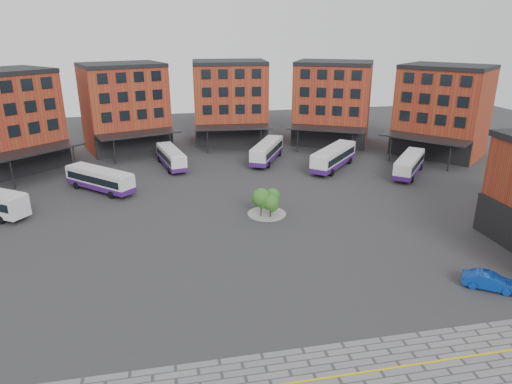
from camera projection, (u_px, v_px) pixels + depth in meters
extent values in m
plane|color=#28282B|center=(274.00, 267.00, 40.66)|extent=(160.00, 160.00, 0.00)
cube|color=gold|center=(359.00, 373.00, 28.11)|extent=(26.00, 0.15, 0.02)
cube|color=brown|center=(6.00, 123.00, 66.47)|extent=(16.35, 16.13, 14.00)
cube|color=black|center=(29.00, 161.00, 65.45)|extent=(10.00, 9.07, 4.00)
cube|color=black|center=(21.00, 111.00, 62.89)|extent=(8.60, 7.77, 8.00)
cube|color=black|center=(36.00, 150.00, 63.45)|extent=(12.61, 11.97, 0.25)
cylinder|color=black|center=(12.00, 174.00, 59.69)|extent=(0.20, 0.20, 4.00)
cylinder|color=black|center=(74.00, 159.00, 66.56)|extent=(0.20, 0.20, 4.00)
cube|color=brown|center=(125.00, 109.00, 78.25)|extent=(15.55, 13.69, 14.00)
cube|color=black|center=(136.00, 143.00, 76.01)|extent=(12.45, 4.71, 4.00)
cube|color=black|center=(121.00, 65.00, 75.77)|extent=(15.65, 13.97, 0.60)
cube|color=black|center=(132.00, 99.00, 73.41)|extent=(10.87, 3.87, 8.00)
cube|color=black|center=(139.00, 134.00, 73.43)|extent=(13.72, 8.39, 0.25)
cylinder|color=black|center=(114.00, 152.00, 70.48)|extent=(0.20, 0.20, 4.00)
cylinder|color=black|center=(170.00, 145.00, 74.81)|extent=(0.20, 0.20, 4.00)
cube|color=brown|center=(230.00, 103.00, 83.96)|extent=(13.67, 10.88, 14.00)
cube|color=black|center=(232.00, 136.00, 81.14)|extent=(13.00, 1.41, 4.00)
cube|color=black|center=(229.00, 62.00, 81.49)|extent=(13.69, 11.18, 0.60)
cube|color=black|center=(232.00, 95.00, 78.51)|extent=(11.42, 0.95, 8.00)
cube|color=black|center=(233.00, 127.00, 78.27)|extent=(13.28, 5.30, 0.25)
cylinder|color=black|center=(208.00, 142.00, 76.71)|extent=(0.20, 0.20, 4.00)
cylinder|color=black|center=(261.00, 140.00, 77.82)|extent=(0.20, 0.20, 4.00)
cube|color=brown|center=(332.00, 104.00, 82.71)|extent=(16.12, 14.81, 14.00)
cube|color=black|center=(327.00, 137.00, 80.01)|extent=(11.81, 6.35, 4.00)
cube|color=black|center=(335.00, 63.00, 80.23)|extent=(16.26, 15.08, 0.60)
cube|color=black|center=(330.00, 96.00, 77.39)|extent=(10.26, 5.33, 8.00)
cube|color=black|center=(326.00, 129.00, 77.21)|extent=(13.58, 9.82, 0.25)
cylinder|color=black|center=(298.00, 141.00, 77.40)|extent=(0.20, 0.20, 4.00)
cylinder|color=black|center=(352.00, 144.00, 75.10)|extent=(0.20, 0.20, 4.00)
cube|color=brown|center=(442.00, 112.00, 74.69)|extent=(16.02, 16.39, 14.00)
cube|color=black|center=(428.00, 148.00, 72.82)|extent=(8.74, 10.28, 4.00)
cube|color=black|center=(449.00, 66.00, 72.21)|extent=(16.25, 16.58, 0.60)
cube|color=black|center=(434.00, 103.00, 70.23)|extent=(7.47, 8.86, 8.00)
cube|color=black|center=(424.00, 138.00, 70.41)|extent=(11.73, 12.79, 0.25)
cylinder|color=black|center=(390.00, 149.00, 72.43)|extent=(0.20, 0.20, 4.00)
cylinder|color=black|center=(449.00, 158.00, 67.10)|extent=(0.20, 0.20, 4.00)
cylinder|color=gray|center=(267.00, 214.00, 52.07)|extent=(4.40, 4.40, 0.12)
cylinder|color=#332114|center=(261.00, 210.00, 51.11)|extent=(0.14, 0.14, 1.67)
sphere|color=#29571D|center=(261.00, 197.00, 50.60)|extent=(2.10, 2.10, 2.10)
sphere|color=#29571D|center=(263.00, 202.00, 50.67)|extent=(1.47, 1.47, 1.47)
cylinder|color=#332114|center=(272.00, 206.00, 52.56)|extent=(0.14, 0.14, 1.43)
sphere|color=#29571D|center=(273.00, 196.00, 52.12)|extent=(1.72, 1.72, 1.72)
sphere|color=#29571D|center=(274.00, 199.00, 52.16)|extent=(1.20, 1.20, 1.20)
cylinder|color=#332114|center=(270.00, 212.00, 50.99)|extent=(0.14, 0.14, 1.30)
sphere|color=#29571D|center=(271.00, 202.00, 50.59)|extent=(1.86, 1.86, 1.86)
sphere|color=#29571D|center=(273.00, 206.00, 50.62)|extent=(1.30, 1.30, 1.30)
cylinder|color=black|center=(0.00, 220.00, 49.32)|extent=(0.98, 0.81, 0.99)
cylinder|color=black|center=(20.00, 212.00, 51.46)|extent=(0.98, 0.81, 0.99)
cube|color=silver|center=(100.00, 179.00, 58.90)|extent=(9.25, 9.01, 2.34)
cube|color=black|center=(100.00, 178.00, 58.85)|extent=(8.68, 8.47, 0.91)
cube|color=silver|center=(99.00, 170.00, 58.49)|extent=(8.88, 8.65, 0.11)
cube|color=black|center=(74.00, 171.00, 61.43)|extent=(1.49, 1.55, 1.05)
cube|color=#391665|center=(101.00, 185.00, 59.19)|extent=(9.31, 9.07, 0.67)
cylinder|color=black|center=(76.00, 186.00, 60.07)|extent=(0.89, 0.87, 0.96)
cylinder|color=black|center=(91.00, 181.00, 61.97)|extent=(0.89, 0.87, 0.96)
cylinder|color=black|center=(111.00, 195.00, 56.67)|extent=(0.89, 0.87, 0.96)
cylinder|color=black|center=(126.00, 190.00, 58.57)|extent=(0.89, 0.87, 0.96)
cube|color=silver|center=(171.00, 157.00, 69.24)|extent=(4.39, 10.34, 2.25)
cube|color=black|center=(171.00, 156.00, 69.19)|extent=(4.27, 9.56, 0.87)
cube|color=silver|center=(171.00, 149.00, 68.85)|extent=(4.21, 9.92, 0.11)
cube|color=black|center=(164.00, 148.00, 73.43)|extent=(1.93, 0.53, 1.01)
cube|color=#391665|center=(171.00, 162.00, 69.52)|extent=(4.43, 10.39, 0.64)
cylinder|color=black|center=(159.00, 160.00, 71.99)|extent=(0.46, 0.95, 0.92)
cylinder|color=black|center=(174.00, 158.00, 72.85)|extent=(0.46, 0.95, 0.92)
cylinder|color=black|center=(169.00, 171.00, 66.43)|extent=(0.46, 0.95, 0.92)
cylinder|color=black|center=(184.00, 169.00, 67.30)|extent=(0.46, 0.95, 0.92)
cube|color=silver|center=(267.00, 151.00, 72.13)|extent=(7.37, 10.92, 2.46)
cube|color=black|center=(267.00, 149.00, 72.07)|extent=(7.01, 10.17, 0.95)
cube|color=silver|center=(267.00, 143.00, 71.70)|extent=(7.08, 10.48, 0.12)
cube|color=black|center=(275.00, 141.00, 76.94)|extent=(1.94, 1.10, 1.10)
cube|color=#391665|center=(267.00, 156.00, 72.43)|extent=(7.43, 10.98, 0.70)
cylinder|color=black|center=(265.00, 152.00, 76.08)|extent=(0.73, 1.03, 1.00)
cylinder|color=black|center=(280.00, 153.00, 75.41)|extent=(0.73, 1.03, 1.00)
cylinder|color=black|center=(253.00, 164.00, 69.71)|extent=(0.73, 1.03, 1.00)
cylinder|color=black|center=(269.00, 165.00, 69.05)|extent=(0.73, 1.03, 1.00)
cube|color=silver|center=(334.00, 157.00, 68.44)|extent=(9.72, 10.26, 2.57)
cube|color=black|center=(334.00, 155.00, 68.38)|extent=(9.14, 9.62, 1.00)
cube|color=silver|center=(334.00, 148.00, 67.98)|extent=(9.33, 9.85, 0.13)
cube|color=black|center=(347.00, 147.00, 72.92)|extent=(1.72, 1.59, 1.15)
cube|color=#391665|center=(333.00, 162.00, 68.75)|extent=(9.77, 10.32, 0.73)
cylinder|color=black|center=(334.00, 158.00, 72.50)|extent=(0.94, 0.98, 1.05)
cylinder|color=black|center=(350.00, 161.00, 71.22)|extent=(0.94, 0.98, 1.05)
cylinder|color=black|center=(315.00, 170.00, 66.56)|extent=(0.94, 0.98, 1.05)
cylinder|color=black|center=(332.00, 173.00, 65.29)|extent=(0.94, 0.98, 1.05)
cube|color=silver|center=(409.00, 164.00, 65.48)|extent=(8.52, 9.54, 2.33)
cube|color=black|center=(409.00, 163.00, 65.42)|extent=(8.03, 8.93, 0.90)
cube|color=silver|center=(410.00, 156.00, 65.07)|extent=(8.18, 9.15, 0.11)
cube|color=black|center=(416.00, 154.00, 69.64)|extent=(1.63, 1.39, 1.04)
cube|color=#391665|center=(409.00, 169.00, 65.76)|extent=(8.57, 9.59, 0.66)
cylinder|color=black|center=(405.00, 165.00, 69.19)|extent=(0.83, 0.91, 0.95)
cylinder|color=black|center=(421.00, 167.00, 68.12)|extent=(0.83, 0.91, 0.95)
cylinder|color=black|center=(395.00, 177.00, 63.66)|extent=(0.83, 0.91, 0.95)
cylinder|color=black|center=(412.00, 179.00, 62.60)|extent=(0.83, 0.91, 0.95)
imported|color=#0B3194|center=(490.00, 281.00, 37.00)|extent=(4.27, 3.60, 1.38)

